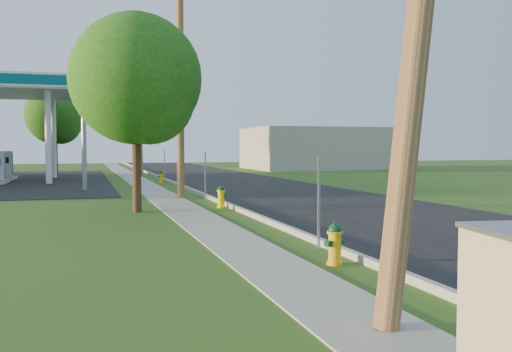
{
  "coord_description": "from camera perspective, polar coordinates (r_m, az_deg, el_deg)",
  "views": [
    {
      "loc": [
        -4.57,
        -7.01,
        2.22
      ],
      "look_at": [
        0.0,
        8.0,
        1.4
      ],
      "focal_mm": 40.0,
      "sensor_mm": 36.0,
      "label": 1
    }
  ],
  "objects": [
    {
      "name": "sign_post_near",
      "position": [
        12.26,
        6.31,
        -2.74
      ],
      "size": [
        0.05,
        0.04,
        2.0
      ],
      "primitive_type": "cube",
      "color": "gray",
      "rests_on": "ground"
    },
    {
      "name": "hydrant_near",
      "position": [
        10.83,
        7.9,
        -6.72
      ],
      "size": [
        0.42,
        0.38,
        0.82
      ],
      "color": "gold",
      "rests_on": "ground"
    },
    {
      "name": "curb",
      "position": [
        17.88,
        -0.33,
        -3.9
      ],
      "size": [
        0.15,
        120.0,
        0.15
      ],
      "primitive_type": "cube",
      "color": "#A6A399",
      "rests_on": "ground"
    },
    {
      "name": "utility_pole_mid",
      "position": [
        24.49,
        -7.6,
        9.38
      ],
      "size": [
        1.4,
        0.32,
        9.8
      ],
      "color": "brown",
      "rests_on": "ground"
    },
    {
      "name": "price_pylon",
      "position": [
        29.69,
        -16.91,
        9.08
      ],
      "size": [
        0.34,
        2.04,
        6.85
      ],
      "color": "gray",
      "rests_on": "ground"
    },
    {
      "name": "sign_post_far",
      "position": [
        35.56,
        -9.13,
        0.99
      ],
      "size": [
        0.05,
        0.04,
        2.0
      ],
      "primitive_type": "cube",
      "color": "gray",
      "rests_on": "ground"
    },
    {
      "name": "utility_pole_far",
      "position": [
        42.28,
        -11.59,
        6.44
      ],
      "size": [
        1.4,
        0.32,
        9.5
      ],
      "color": "brown",
      "rests_on": "ground"
    },
    {
      "name": "tree_lot",
      "position": [
        47.56,
        -19.34,
        5.59
      ],
      "size": [
        4.62,
        4.62,
        7.01
      ],
      "color": "#372313",
      "rests_on": "ground"
    },
    {
      "name": "sign_post_mid",
      "position": [
        23.54,
        -5.09,
        0.01
      ],
      "size": [
        0.05,
        0.04,
        2.0
      ],
      "primitive_type": "cube",
      "color": "gray",
      "rests_on": "ground"
    },
    {
      "name": "tree_verge",
      "position": [
        19.63,
        -11.62,
        9.01
      ],
      "size": [
        4.41,
        4.41,
        6.68
      ],
      "color": "#372313",
      "rests_on": "ground"
    },
    {
      "name": "hydrant_mid",
      "position": [
        20.6,
        -3.51,
        -2.07
      ],
      "size": [
        0.43,
        0.38,
        0.83
      ],
      "color": "#FFE100",
      "rests_on": "ground"
    },
    {
      "name": "sidewalk",
      "position": [
        17.47,
        -5.86,
        -4.27
      ],
      "size": [
        1.5,
        120.0,
        0.03
      ],
      "primitive_type": "cube",
      "color": "#9C9A8E",
      "rests_on": "ground"
    },
    {
      "name": "hydrant_far",
      "position": [
        35.35,
        -9.47,
        -0.07
      ],
      "size": [
        0.38,
        0.33,
        0.72
      ],
      "color": "#EFC000",
      "rests_on": "ground"
    },
    {
      "name": "ground_plane",
      "position": [
        8.66,
        15.97,
        -11.99
      ],
      "size": [
        140.0,
        140.0,
        0.0
      ],
      "primitive_type": "plane",
      "color": "#375618",
      "rests_on": "ground"
    },
    {
      "name": "distant_building",
      "position": [
        56.7,
        6.53,
        2.75
      ],
      "size": [
        14.0,
        10.0,
        4.0
      ],
      "primitive_type": "cube",
      "color": "gray",
      "rests_on": "ground"
    },
    {
      "name": "road",
      "position": [
        19.4,
        11.08,
        -3.6
      ],
      "size": [
        8.0,
        120.0,
        0.02
      ],
      "primitive_type": "cube",
      "color": "black",
      "rests_on": "ground"
    },
    {
      "name": "fuel_pump_se",
      "position": [
        41.33,
        -23.77,
        0.66
      ],
      "size": [
        1.2,
        3.2,
        1.9
      ],
      "color": "#A6A399",
      "rests_on": "ground"
    }
  ]
}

